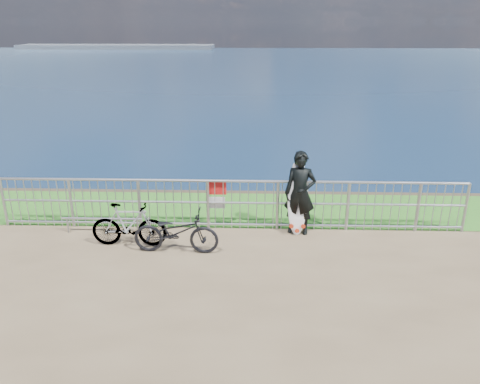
{
  "coord_description": "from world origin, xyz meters",
  "views": [
    {
      "loc": [
        0.5,
        -7.78,
        4.28
      ],
      "look_at": [
        0.2,
        1.2,
        1.0
      ],
      "focal_mm": 35.0,
      "sensor_mm": 36.0,
      "label": 1
    }
  ],
  "objects_px": {
    "surfer": "(300,193)",
    "surfboard": "(298,200)",
    "bicycle_far": "(129,225)",
    "bicycle_near": "(176,232)"
  },
  "relations": [
    {
      "from": "bicycle_near",
      "to": "bicycle_far",
      "type": "height_order",
      "value": "bicycle_far"
    },
    {
      "from": "surfer",
      "to": "bicycle_far",
      "type": "bearing_deg",
      "value": -156.04
    },
    {
      "from": "surfer",
      "to": "bicycle_near",
      "type": "relative_size",
      "value": 1.08
    },
    {
      "from": "bicycle_far",
      "to": "surfer",
      "type": "bearing_deg",
      "value": -77.53
    },
    {
      "from": "surfer",
      "to": "bicycle_near",
      "type": "distance_m",
      "value": 2.71
    },
    {
      "from": "surfboard",
      "to": "bicycle_far",
      "type": "height_order",
      "value": "surfboard"
    },
    {
      "from": "bicycle_near",
      "to": "bicycle_far",
      "type": "bearing_deg",
      "value": 77.14
    },
    {
      "from": "surfboard",
      "to": "bicycle_near",
      "type": "height_order",
      "value": "surfboard"
    },
    {
      "from": "surfboard",
      "to": "bicycle_far",
      "type": "bearing_deg",
      "value": -167.96
    },
    {
      "from": "surfer",
      "to": "surfboard",
      "type": "distance_m",
      "value": 0.16
    }
  ]
}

